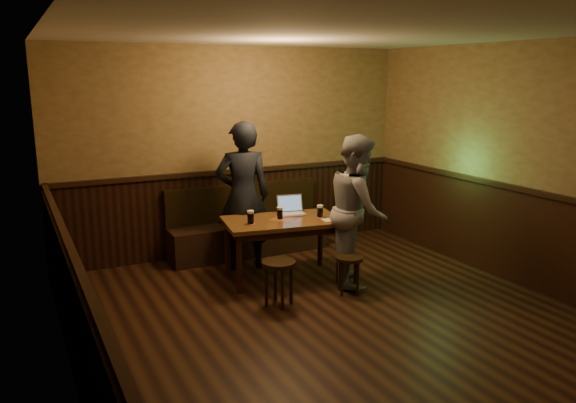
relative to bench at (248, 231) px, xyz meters
The scene contains 12 objects.
room 2.68m from the bench, 91.16° to the right, with size 5.04×6.04×2.84m.
bench is the anchor object (origin of this frame).
pub_table 1.14m from the bench, 90.00° to the right, with size 1.48×0.99×0.74m.
stool_left 1.86m from the bench, 102.39° to the right, with size 0.42×0.42×0.49m.
stool_right 1.92m from the bench, 76.44° to the right, with size 0.41×0.41×0.43m.
pint_left 1.30m from the bench, 110.65° to the right, with size 0.10×0.10×0.16m.
pint_mid 1.18m from the bench, 91.24° to the right, with size 0.09×0.09×0.15m.
pint_right 1.38m from the bench, 69.54° to the right, with size 0.10×0.10×0.15m.
laptop 1.05m from the bench, 76.87° to the right, with size 0.37×0.31×0.23m.
menu 1.53m from the bench, 69.71° to the right, with size 0.22×0.15×0.00m, color silver.
person_suit 0.86m from the bench, 117.29° to the right, with size 0.68×0.45×1.87m, color black.
person_grey 1.84m from the bench, 65.21° to the right, with size 0.86×0.67×1.76m, color gray.
Camera 1 is at (-2.80, -4.16, 2.41)m, focal length 35.00 mm.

